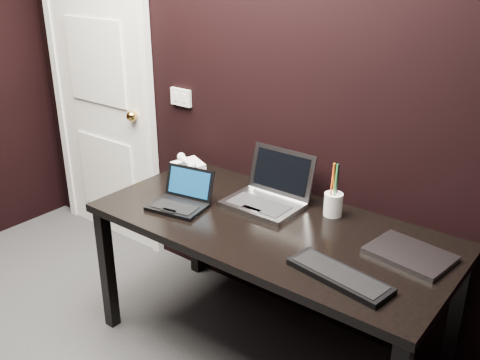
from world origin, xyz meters
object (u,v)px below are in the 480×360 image
Objects in this scene: desk at (270,238)px; closed_laptop at (410,254)px; mobile_phone at (177,178)px; desk_phone at (188,166)px; pen_cup at (333,203)px; door at (101,92)px; silver_laptop at (268,195)px; netbook at (181,200)px; ext_keyboard at (339,276)px.

closed_laptop is (0.63, 0.11, 0.09)m from desk.
desk_phone is at bearing 113.40° from mobile_phone.
closed_laptop is at bearing -18.33° from pen_cup.
desk_phone is (0.92, -0.15, -0.27)m from door.
door is 1.73m from desk.
closed_laptop is at bearing -4.03° from silver_laptop.
door reaches higher than netbook.
pen_cup is at bearing 16.39° from silver_laptop.
silver_laptop is 0.84× the size of ext_keyboard.
door is at bearing 157.38° from netbook.
door is 5.99× the size of closed_laptop.
silver_laptop is at bearing 10.99° from mobile_phone.
ext_keyboard is at bearing -115.43° from closed_laptop.
silver_laptop is at bearing -7.98° from door.
mobile_phone is (0.07, -0.17, -0.00)m from desk_phone.
pen_cup is (0.19, 0.25, 0.14)m from desk.
mobile_phone is (-0.66, 0.06, 0.12)m from desk.
desk is (1.65, -0.38, -0.38)m from door.
mobile_phone is at bearing -17.72° from door.
desk is at bearing -126.43° from pen_cup.
desk_phone reaches higher than ext_keyboard.
ext_keyboard is at bearing -15.53° from door.
pen_cup is (-0.29, 0.47, 0.05)m from ext_keyboard.
pen_cup is at bearing 161.67° from closed_laptop.
silver_laptop reaches higher than closed_laptop.
desk is at bearing -12.82° from door.
door reaches higher than closed_laptop.
desk is 4.64× the size of silver_laptop.
desk_phone is 0.85× the size of pen_cup.
netbook is 0.93m from ext_keyboard.
desk is 0.48m from netbook.
ext_keyboard reaches higher than closed_laptop.
mobile_phone is 0.38× the size of pen_cup.
mobile_phone is at bearing -169.01° from silver_laptop.
desk is 16.84× the size of mobile_phone.
pen_cup reaches higher than silver_laptop.
desk_phone is 2.21× the size of mobile_phone.
mobile_phone is at bearing -166.97° from pen_cup.
door is 9.58× the size of desk_phone.
silver_laptop is (0.33, 0.28, 0.01)m from netbook.
desk_phone is (-0.60, 0.06, -0.01)m from silver_laptop.
desk_phone is (-0.73, 0.23, 0.12)m from desk.
netbook is at bearing -138.95° from silver_laptop.
silver_laptop is at bearing 147.97° from ext_keyboard.
ext_keyboard is at bearing -5.69° from netbook.
desk is 0.24m from silver_laptop.
door reaches higher than desk.
door is 1.32m from netbook.
ext_keyboard is at bearing -13.58° from mobile_phone.
silver_laptop is (-0.13, 0.16, 0.13)m from desk.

